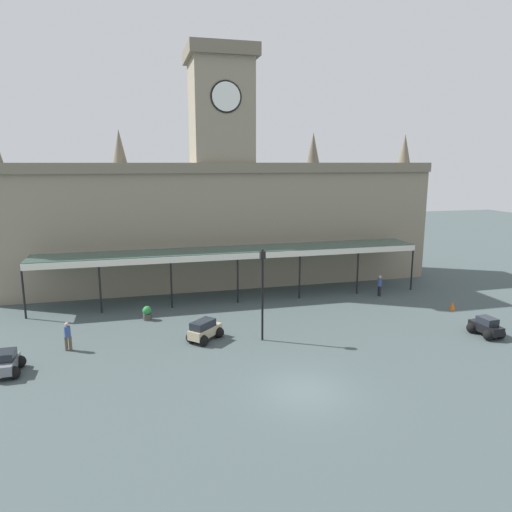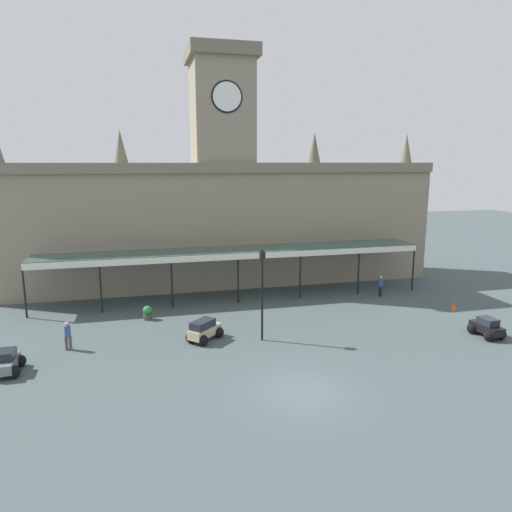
# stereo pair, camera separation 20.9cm
# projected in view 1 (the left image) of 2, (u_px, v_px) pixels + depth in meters

# --- Properties ---
(ground_plane) EXTENTS (140.00, 140.00, 0.00)m
(ground_plane) POSITION_uv_depth(u_px,v_px,m) (304.00, 391.00, 21.75)
(ground_plane) COLOR #424F50
(station_building) EXTENTS (36.52, 5.58, 19.52)m
(station_building) POSITION_uv_depth(u_px,v_px,m) (222.00, 212.00, 40.13)
(station_building) COLOR gray
(station_building) RESTS_ON ground
(entrance_canopy) EXTENTS (29.76, 3.26, 3.88)m
(entrance_canopy) POSITION_uv_depth(u_px,v_px,m) (234.00, 252.00, 35.97)
(entrance_canopy) COLOR #38564C
(entrance_canopy) RESTS_ON ground
(car_beige_estate) EXTENTS (2.38, 2.36, 1.27)m
(car_beige_estate) POSITION_uv_depth(u_px,v_px,m) (205.00, 331.00, 27.90)
(car_beige_estate) COLOR tan
(car_beige_estate) RESTS_ON ground
(car_black_sedan) EXTENTS (1.62, 2.11, 1.19)m
(car_black_sedan) POSITION_uv_depth(u_px,v_px,m) (486.00, 328.00, 28.63)
(car_black_sedan) COLOR black
(car_black_sedan) RESTS_ON ground
(car_grey_sedan) EXTENTS (1.54, 2.06, 1.19)m
(car_grey_sedan) POSITION_uv_depth(u_px,v_px,m) (7.00, 364.00, 23.46)
(car_grey_sedan) COLOR slate
(car_grey_sedan) RESTS_ON ground
(pedestrian_near_entrance) EXTENTS (0.34, 0.39, 1.67)m
(pedestrian_near_entrance) POSITION_uv_depth(u_px,v_px,m) (380.00, 285.00, 37.10)
(pedestrian_near_entrance) COLOR black
(pedestrian_near_entrance) RESTS_ON ground
(pedestrian_beside_cars) EXTENTS (0.39, 0.34, 1.67)m
(pedestrian_beside_cars) POSITION_uv_depth(u_px,v_px,m) (68.00, 335.00, 26.31)
(pedestrian_beside_cars) COLOR brown
(pedestrian_beside_cars) RESTS_ON ground
(victorian_lamppost) EXTENTS (0.30, 0.30, 5.57)m
(victorian_lamppost) POSITION_uv_depth(u_px,v_px,m) (262.00, 285.00, 27.36)
(victorian_lamppost) COLOR black
(victorian_lamppost) RESTS_ON ground
(traffic_cone) EXTENTS (0.40, 0.40, 0.63)m
(traffic_cone) POSITION_uv_depth(u_px,v_px,m) (452.00, 306.00, 33.71)
(traffic_cone) COLOR orange
(traffic_cone) RESTS_ON ground
(planter_forecourt_centre) EXTENTS (0.60, 0.60, 0.96)m
(planter_forecourt_centre) POSITION_uv_depth(u_px,v_px,m) (147.00, 313.00, 31.54)
(planter_forecourt_centre) COLOR #47423D
(planter_forecourt_centre) RESTS_ON ground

